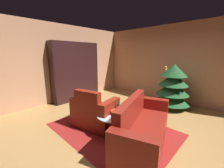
# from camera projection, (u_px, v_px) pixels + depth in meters

# --- Properties ---
(ground_plane) EXTENTS (6.83, 6.83, 0.00)m
(ground_plane) POSITION_uv_depth(u_px,v_px,m) (124.00, 125.00, 3.44)
(ground_plane) COLOR #B4854A
(wall_back) EXTENTS (5.81, 0.06, 2.73)m
(wall_back) POSITION_uv_depth(u_px,v_px,m) (172.00, 64.00, 5.02)
(wall_back) COLOR tan
(wall_back) RESTS_ON ground
(wall_left) EXTENTS (0.06, 5.38, 2.73)m
(wall_left) POSITION_uv_depth(u_px,v_px,m) (64.00, 64.00, 5.11)
(wall_left) COLOR tan
(wall_left) RESTS_ON ground
(area_rug) EXTENTS (2.72, 1.95, 0.01)m
(area_rug) POSITION_uv_depth(u_px,v_px,m) (112.00, 129.00, 3.23)
(area_rug) COLOR maroon
(area_rug) RESTS_ON ground
(bookshelf_unit) EXTENTS (0.39, 1.81, 2.13)m
(bookshelf_unit) POSITION_uv_depth(u_px,v_px,m) (78.00, 72.00, 5.29)
(bookshelf_unit) COLOR black
(bookshelf_unit) RESTS_ON ground
(armchair_red) EXTENTS (1.12, 0.88, 0.93)m
(armchair_red) POSITION_uv_depth(u_px,v_px,m) (94.00, 113.00, 3.32)
(armchair_red) COLOR maroon
(armchair_red) RESTS_ON ground
(couch_red) EXTENTS (1.28, 2.01, 0.87)m
(couch_red) POSITION_uv_depth(u_px,v_px,m) (142.00, 129.00, 2.68)
(couch_red) COLOR maroon
(couch_red) RESTS_ON ground
(coffee_table) EXTENTS (0.74, 0.74, 0.44)m
(coffee_table) POSITION_uv_depth(u_px,v_px,m) (113.00, 116.00, 3.00)
(coffee_table) COLOR black
(coffee_table) RESTS_ON ground
(book_stack_on_table) EXTENTS (0.23, 0.19, 0.08)m
(book_stack_on_table) POSITION_uv_depth(u_px,v_px,m) (114.00, 112.00, 3.00)
(book_stack_on_table) COLOR #2E4E95
(book_stack_on_table) RESTS_ON coffee_table
(bottle_on_table) EXTENTS (0.06, 0.06, 0.26)m
(bottle_on_table) POSITION_uv_depth(u_px,v_px,m) (119.00, 107.00, 3.13)
(bottle_on_table) COLOR #1C5A2C
(bottle_on_table) RESTS_ON coffee_table
(decorated_tree) EXTENTS (1.10, 1.10, 1.41)m
(decorated_tree) POSITION_uv_depth(u_px,v_px,m) (173.00, 86.00, 4.40)
(decorated_tree) COLOR brown
(decorated_tree) RESTS_ON ground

